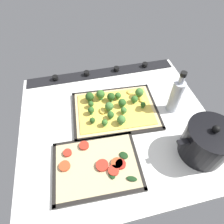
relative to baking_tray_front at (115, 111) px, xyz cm
name	(u,v)px	position (x,y,z in cm)	size (l,w,h in cm)	color
ground_plane	(117,124)	(0.73, 5.87, -1.87)	(79.15, 72.56, 3.00)	silver
stove_control_panel	(102,73)	(0.73, -26.91, 0.19)	(75.98, 7.00, 2.60)	black
baking_tray_front	(115,111)	(0.00, 0.00, 0.00)	(37.93, 28.61, 1.30)	black
broccoli_pizza	(115,107)	(0.17, -0.69, 1.80)	(35.39, 26.07, 6.11)	#D3B77F
baking_tray_back	(97,166)	(12.37, 23.15, 0.01)	(31.17, 24.15, 1.30)	black
veggie_pizza_back	(97,165)	(12.12, 23.08, 0.75)	(28.67, 21.64, 1.90)	tan
cooking_pot	(206,142)	(-25.99, 25.97, 6.45)	(23.42, 16.55, 15.90)	black
oil_bottle	(176,96)	(-24.38, 4.15, 7.92)	(4.75, 4.75, 20.27)	#B7BCC6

